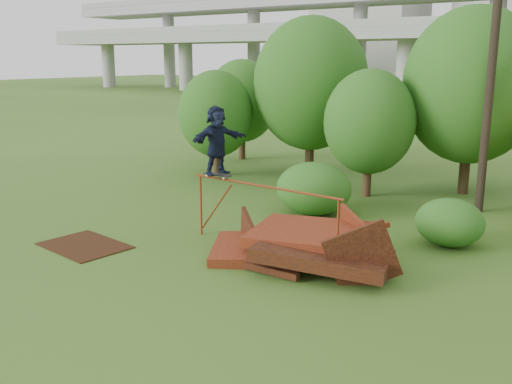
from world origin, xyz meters
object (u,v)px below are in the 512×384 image
Objects in this scene: flat_plate at (85,246)px; utility_pole at (494,42)px; scrap_pile at (303,248)px; skater at (217,140)px.

utility_pole is (8.14, 9.97, 5.58)m from flat_plate.
flat_plate is 0.22× the size of utility_pole.
utility_pole is at bearing 72.37° from scrap_pile.
skater is 9.55m from utility_pole.
flat_plate is 14.03m from utility_pole.
skater is (-3.04, 0.39, 2.46)m from scrap_pile.
skater is at bearing 172.75° from scrap_pile.
utility_pole reaches higher than flat_plate.
scrap_pile is 6.14m from flat_plate.
scrap_pile reaches higher than flat_plate.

